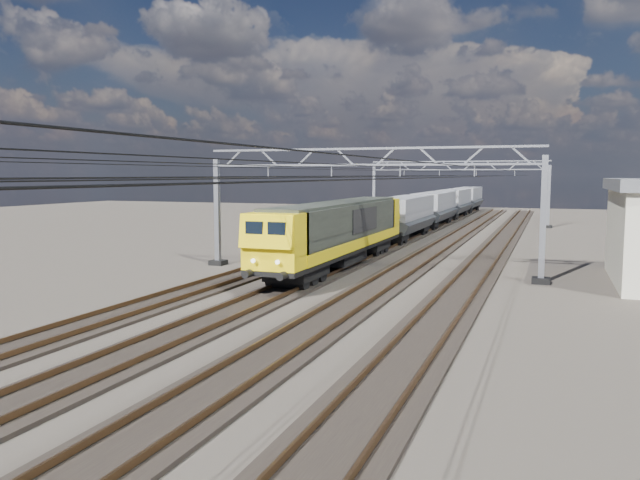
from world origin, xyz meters
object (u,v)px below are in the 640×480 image
(catenary_gantry_far, at_px, (457,190))
(locomotive, at_px, (339,230))
(hopper_wagon_third, at_px, (454,201))
(hopper_wagon_fourth, at_px, (468,197))
(catenary_gantry_mid, at_px, (365,205))
(hopper_wagon_mid, at_px, (434,206))
(hopper_wagon_lead, at_px, (405,214))

(catenary_gantry_far, bearing_deg, locomotive, -93.30)
(hopper_wagon_third, bearing_deg, hopper_wagon_fourth, 90.00)
(locomotive, bearing_deg, catenary_gantry_mid, -33.35)
(hopper_wagon_mid, xyz_separation_m, hopper_wagon_fourth, (0.00, 28.40, 0.00))
(catenary_gantry_far, relative_size, hopper_wagon_mid, 1.53)
(hopper_wagon_lead, xyz_separation_m, hopper_wagon_mid, (0.00, 14.20, 0.00))
(hopper_wagon_mid, bearing_deg, hopper_wagon_lead, -90.00)
(catenary_gantry_mid, relative_size, hopper_wagon_third, 1.53)
(hopper_wagon_lead, bearing_deg, hopper_wagon_third, 90.00)
(catenary_gantry_mid, height_order, locomotive, catenary_gantry_mid)
(catenary_gantry_far, height_order, locomotive, catenary_gantry_far)
(hopper_wagon_third, relative_size, hopper_wagon_fourth, 1.00)
(hopper_wagon_fourth, bearing_deg, locomotive, -90.00)
(hopper_wagon_mid, distance_m, hopper_wagon_third, 14.20)
(locomotive, height_order, hopper_wagon_lead, locomotive)
(catenary_gantry_far, xyz_separation_m, hopper_wagon_third, (-2.00, 11.41, -1.67))
(catenary_gantry_far, relative_size, hopper_wagon_fourth, 1.53)
(hopper_wagon_lead, relative_size, hopper_wagon_third, 1.00)
(catenary_gantry_mid, bearing_deg, locomotive, 146.65)
(catenary_gantry_mid, distance_m, hopper_wagon_mid, 33.31)
(hopper_wagon_mid, height_order, hopper_wagon_fourth, same)
(catenary_gantry_mid, height_order, hopper_wagon_lead, catenary_gantry_mid)
(hopper_wagon_mid, relative_size, hopper_wagon_third, 1.00)
(catenary_gantry_far, relative_size, hopper_wagon_third, 1.53)
(hopper_wagon_mid, bearing_deg, catenary_gantry_far, 54.34)
(catenary_gantry_mid, relative_size, hopper_wagon_fourth, 1.53)
(locomotive, height_order, hopper_wagon_fourth, locomotive)
(hopper_wagon_lead, bearing_deg, catenary_gantry_far, 83.28)
(hopper_wagon_lead, bearing_deg, hopper_wagon_mid, 90.00)
(locomotive, bearing_deg, hopper_wagon_lead, 90.00)
(hopper_wagon_third, bearing_deg, locomotive, -90.00)
(hopper_wagon_fourth, bearing_deg, hopper_wagon_mid, -90.00)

